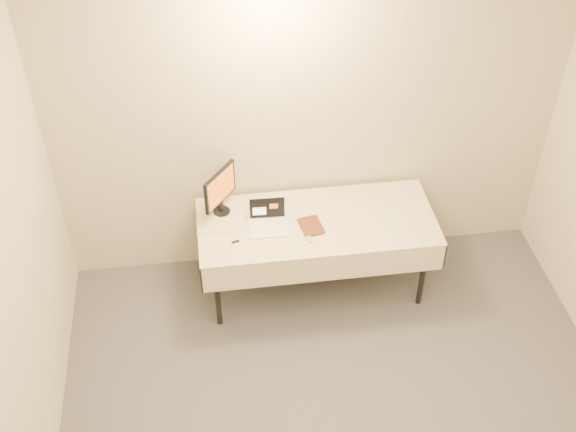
{
  "coord_description": "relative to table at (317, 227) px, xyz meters",
  "views": [
    {
      "loc": [
        -0.8,
        -2.12,
        4.44
      ],
      "look_at": [
        -0.23,
        1.99,
        0.86
      ],
      "focal_mm": 45.0,
      "sensor_mm": 36.0,
      "label": 1
    }
  ],
  "objects": [
    {
      "name": "monitor",
      "position": [
        -0.73,
        0.21,
        0.29
      ],
      "size": [
        0.25,
        0.32,
        0.4
      ],
      "rotation": [
        0.0,
        0.0,
        0.92
      ],
      "color": "black",
      "rests_on": "table"
    },
    {
      "name": "paper_form",
      "position": [
        0.57,
        -0.05,
        0.06
      ],
      "size": [
        0.16,
        0.28,
        0.0
      ],
      "primitive_type": "cube",
      "rotation": [
        0.0,
        0.0,
        -0.2
      ],
      "color": "#B6E0B2",
      "rests_on": "table"
    },
    {
      "name": "book",
      "position": [
        -0.14,
        -0.08,
        0.17
      ],
      "size": [
        0.16,
        0.05,
        0.22
      ],
      "primitive_type": "imported",
      "rotation": [
        0.0,
        0.0,
        0.17
      ],
      "color": "brown",
      "rests_on": "table"
    },
    {
      "name": "laptop",
      "position": [
        -0.38,
        0.01,
        0.11
      ],
      "size": [
        0.31,
        0.26,
        0.22
      ],
      "rotation": [
        0.0,
        0.0,
        -0.03
      ],
      "color": "white",
      "rests_on": "table"
    },
    {
      "name": "clicker",
      "position": [
        -0.09,
        -0.2,
        0.07
      ],
      "size": [
        0.06,
        0.1,
        0.02
      ],
      "primitive_type": "ellipsoid",
      "rotation": [
        0.0,
        0.0,
        0.22
      ],
      "color": "#BCBCBE",
      "rests_on": "table"
    },
    {
      "name": "back_wall",
      "position": [
        0.0,
        0.45,
        0.67
      ],
      "size": [
        4.0,
        0.1,
        2.7
      ],
      "primitive_type": "cube",
      "color": "beige",
      "rests_on": "ground"
    },
    {
      "name": "usb_dongle",
      "position": [
        -0.65,
        -0.16,
        0.07
      ],
      "size": [
        0.06,
        0.03,
        0.01
      ],
      "primitive_type": "cube",
      "rotation": [
        0.0,
        0.0,
        0.29
      ],
      "color": "black",
      "rests_on": "table"
    },
    {
      "name": "alarm_clock",
      "position": [
        -0.45,
        0.26,
        0.08
      ],
      "size": [
        0.11,
        0.07,
        0.04
      ],
      "rotation": [
        0.0,
        0.0,
        0.29
      ],
      "color": "black",
      "rests_on": "table"
    },
    {
      "name": "table",
      "position": [
        0.0,
        0.0,
        0.0
      ],
      "size": [
        1.86,
        0.81,
        0.74
      ],
      "color": "black",
      "rests_on": "ground"
    }
  ]
}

